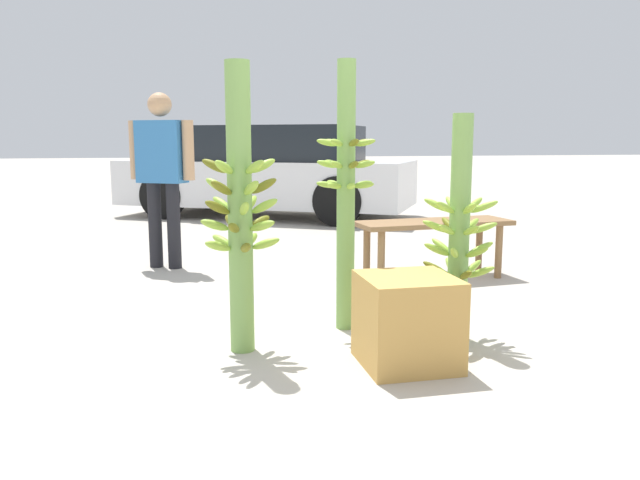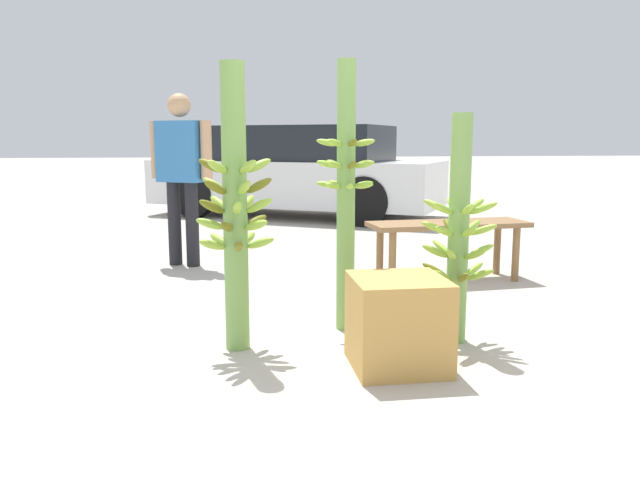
% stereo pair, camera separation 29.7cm
% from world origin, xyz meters
% --- Properties ---
extents(ground_plane, '(80.00, 80.00, 0.00)m').
position_xyz_m(ground_plane, '(0.00, 0.00, 0.00)').
color(ground_plane, '#B2AA9E').
extents(banana_stalk_left, '(0.44, 0.44, 1.59)m').
position_xyz_m(banana_stalk_left, '(-0.67, 0.12, 0.80)').
color(banana_stalk_left, '#7AA851').
rests_on(banana_stalk_left, ground_plane).
extents(banana_stalk_center, '(0.37, 0.37, 1.65)m').
position_xyz_m(banana_stalk_center, '(0.00, 0.40, 0.86)').
color(banana_stalk_center, '#7AA851').
rests_on(banana_stalk_center, ground_plane).
extents(banana_stalk_right, '(0.44, 0.44, 1.33)m').
position_xyz_m(banana_stalk_right, '(0.60, 0.06, 0.65)').
color(banana_stalk_right, '#7AA851').
rests_on(banana_stalk_right, ground_plane).
extents(vendor_person, '(0.61, 0.41, 1.60)m').
position_xyz_m(vendor_person, '(-1.14, 2.60, 0.94)').
color(vendor_person, black).
rests_on(vendor_person, ground_plane).
extents(market_bench, '(1.36, 0.54, 0.50)m').
position_xyz_m(market_bench, '(1.10, 1.61, 0.42)').
color(market_bench, olive).
rests_on(market_bench, ground_plane).
extents(parked_car, '(4.65, 3.65, 1.39)m').
position_xyz_m(parked_car, '(0.36, 6.29, 0.68)').
color(parked_car, silver).
rests_on(parked_car, ground_plane).
extents(produce_crate, '(0.48, 0.48, 0.48)m').
position_xyz_m(produce_crate, '(0.15, -0.30, 0.24)').
color(produce_crate, '#C69347').
rests_on(produce_crate, ground_plane).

